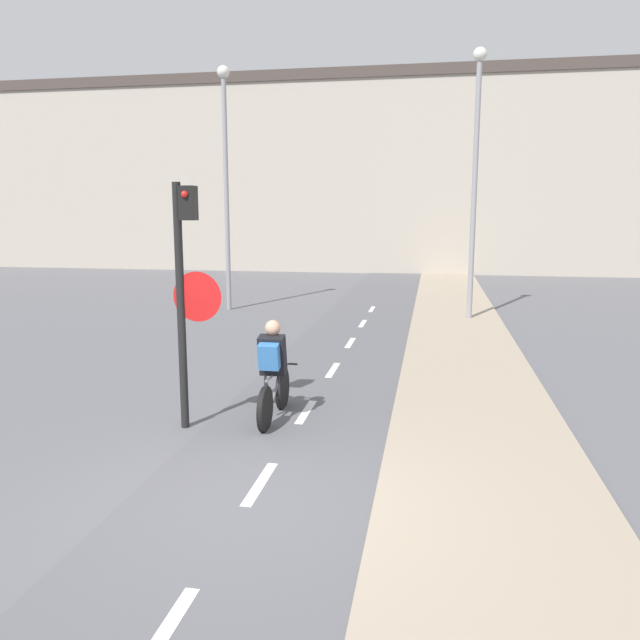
# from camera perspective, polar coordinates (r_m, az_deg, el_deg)

# --- Properties ---
(ground_plane) EXTENTS (120.00, 120.00, 0.00)m
(ground_plane) POSITION_cam_1_polar(r_m,az_deg,el_deg) (6.60, -6.71, -16.56)
(ground_plane) COLOR #5B5B60
(bike_lane) EXTENTS (2.52, 60.00, 0.02)m
(bike_lane) POSITION_cam_1_polar(r_m,az_deg,el_deg) (6.60, -6.69, -16.46)
(bike_lane) COLOR #56565B
(bike_lane) RESTS_ON ground_plane
(sidewalk_strip) EXTENTS (2.40, 60.00, 0.05)m
(sidewalk_strip) POSITION_cam_1_polar(r_m,az_deg,el_deg) (6.39, 16.02, -17.61)
(sidewalk_strip) COLOR gray
(sidewalk_strip) RESTS_ON ground_plane
(building_row_background) EXTENTS (60.00, 5.20, 9.54)m
(building_row_background) POSITION_cam_1_polar(r_m,az_deg,el_deg) (32.67, 7.31, 13.02)
(building_row_background) COLOR #B2A899
(building_row_background) RESTS_ON ground_plane
(traffic_light_pole) EXTENTS (0.67, 0.25, 3.31)m
(traffic_light_pole) POSITION_cam_1_polar(r_m,az_deg,el_deg) (8.45, -12.19, 3.61)
(traffic_light_pole) COLOR black
(traffic_light_pole) RESTS_ON ground_plane
(street_lamp_far) EXTENTS (0.36, 0.36, 7.06)m
(street_lamp_far) POSITION_cam_1_polar(r_m,az_deg,el_deg) (19.01, -8.62, 13.86)
(street_lamp_far) COLOR gray
(street_lamp_far) RESTS_ON ground_plane
(street_lamp_sidewalk) EXTENTS (0.36, 0.36, 7.11)m
(street_lamp_sidewalk) POSITION_cam_1_polar(r_m,az_deg,el_deg) (17.50, 14.04, 14.12)
(street_lamp_sidewalk) COLOR gray
(street_lamp_sidewalk) RESTS_ON ground_plane
(cyclist_near) EXTENTS (0.46, 1.62, 1.45)m
(cyclist_near) POSITION_cam_1_polar(r_m,az_deg,el_deg) (8.81, -4.33, -4.83)
(cyclist_near) COLOR black
(cyclist_near) RESTS_ON ground_plane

